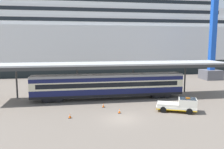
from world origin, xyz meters
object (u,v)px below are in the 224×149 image
at_px(traffic_cone_near, 119,111).
at_px(traffic_cone_mid, 103,105).
at_px(dockside_crane, 216,5).
at_px(cruise_ship, 35,35).
at_px(service_truck, 180,105).
at_px(train_carriage, 108,85).
at_px(traffic_cone_far, 70,116).

distance_m(traffic_cone_near, traffic_cone_mid, 3.59).
bearing_deg(dockside_crane, cruise_ship, 155.55).
xyz_separation_m(cruise_ship, service_truck, (25.33, -45.92, -10.60)).
bearing_deg(train_carriage, service_truck, -45.72).
xyz_separation_m(cruise_ship, dockside_crane, (45.87, -20.85, 6.66)).
height_order(service_truck, dockside_crane, dockside_crane).
height_order(cruise_ship, traffic_cone_far, cruise_ship).
distance_m(train_carriage, traffic_cone_mid, 5.42).
height_order(service_truck, traffic_cone_near, service_truck).
distance_m(cruise_ship, train_carriage, 41.96).
relative_size(service_truck, traffic_cone_far, 8.90).
distance_m(service_truck, traffic_cone_mid, 10.64).
xyz_separation_m(cruise_ship, traffic_cone_mid, (15.43, -42.09, -11.29)).
bearing_deg(cruise_ship, traffic_cone_near, -69.23).
bearing_deg(service_truck, train_carriage, 134.28).
bearing_deg(traffic_cone_mid, traffic_cone_far, -138.85).
relative_size(cruise_ship, train_carriage, 5.19).
distance_m(traffic_cone_mid, dockside_crane, 41.22).
distance_m(service_truck, traffic_cone_far, 14.61).
bearing_deg(traffic_cone_mid, service_truck, -21.17).
xyz_separation_m(cruise_ship, train_carriage, (16.90, -37.27, -9.28)).
bearing_deg(service_truck, cruise_ship, 118.88).
bearing_deg(dockside_crane, traffic_cone_far, -144.20).
bearing_deg(service_truck, traffic_cone_mid, 158.83).
bearing_deg(traffic_cone_far, train_carriage, 55.38).
bearing_deg(cruise_ship, traffic_cone_mid, -69.86).
height_order(service_truck, traffic_cone_mid, service_truck).
bearing_deg(traffic_cone_near, traffic_cone_mid, 118.74).
xyz_separation_m(traffic_cone_mid, dockside_crane, (30.43, 21.24, 17.95)).
bearing_deg(traffic_cone_near, traffic_cone_far, -171.51).
relative_size(train_carriage, traffic_cone_near, 38.14).
height_order(traffic_cone_near, traffic_cone_mid, traffic_cone_near).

